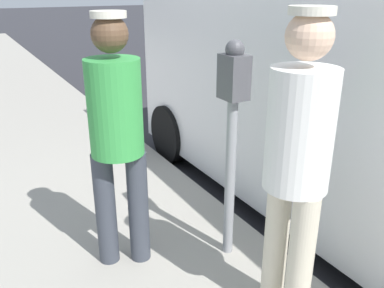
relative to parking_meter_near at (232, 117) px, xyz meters
name	(u,v)px	position (x,y,z in m)	size (l,w,h in m)	color
ground_plane	(309,195)	(-1.35, -0.53, -1.18)	(80.00, 80.00, 0.00)	#2D2D33
parking_meter_near	(232,117)	(0.00, 0.00, 0.00)	(0.14, 0.18, 1.52)	gray
pedestrian_in_white	(297,158)	(0.05, 0.66, -0.03)	(0.34, 0.36, 1.74)	beige
pedestrian_in_green	(117,131)	(0.69, -0.29, -0.06)	(0.34, 0.34, 1.69)	#383D47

